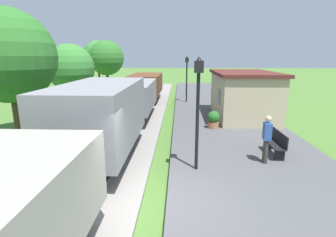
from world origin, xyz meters
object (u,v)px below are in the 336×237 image
object	(u,v)px
person_waiting	(267,137)
tree_trackside_far	(70,68)
tree_trackside_mid	(8,56)
bench_near_hut	(276,143)
tree_field_left	(106,58)
potted_planter	(213,119)
freight_train	(120,108)
lamp_post_near	(198,94)
tree_field_distant	(98,55)
station_hut	(243,94)
lamp_post_far	(187,70)

from	to	relation	value
person_waiting	tree_trackside_far	xyz separation A→B (m)	(-11.01, 10.00, 1.91)
tree_trackside_mid	bench_near_hut	bearing A→B (deg)	-10.66
tree_field_left	tree_trackside_far	bearing A→B (deg)	-91.40
potted_planter	tree_trackside_far	xyz separation A→B (m)	(-9.74, 5.58, 2.37)
bench_near_hut	tree_trackside_far	bearing A→B (deg)	141.59
freight_train	bench_near_hut	size ratio (longest dim) A/B	17.33
potted_planter	tree_field_left	world-z (taller)	tree_field_left
lamp_post_near	tree_trackside_far	xyz separation A→B (m)	(-8.53, 10.65, 0.29)
tree_trackside_far	tree_field_distant	xyz separation A→B (m)	(-2.72, 15.32, 0.96)
station_hut	tree_field_left	world-z (taller)	tree_field_left
bench_near_hut	tree_trackside_far	distance (m)	15.06
lamp_post_near	tree_field_distant	bearing A→B (deg)	113.41
lamp_post_far	tree_trackside_far	size ratio (longest dim) A/B	0.77
person_waiting	tree_trackside_mid	xyz separation A→B (m)	(-10.85, 2.93, 2.75)
bench_near_hut	person_waiting	xyz separation A→B (m)	(-0.64, -0.76, 0.46)
lamp_post_far	tree_trackside_far	distance (m)	8.83
tree_field_distant	station_hut	bearing A→B (deg)	-51.35
freight_train	tree_trackside_far	distance (m)	8.38
station_hut	lamp_post_near	xyz separation A→B (m)	(-3.30, -7.77, 1.15)
freight_train	tree_trackside_mid	world-z (taller)	tree_trackside_mid
person_waiting	tree_field_left	xyz separation A→B (m)	(-10.79, 18.81, 2.53)
tree_field_left	tree_field_distant	size ratio (longest dim) A/B	0.94
potted_planter	tree_field_left	distance (m)	17.52
tree_field_left	tree_field_distant	world-z (taller)	tree_field_distant
potted_planter	tree_field_distant	size ratio (longest dim) A/B	0.16
lamp_post_near	tree_trackside_far	world-z (taller)	tree_trackside_far
person_waiting	tree_field_distant	bearing A→B (deg)	-55.64
tree_trackside_mid	tree_field_distant	xyz separation A→B (m)	(-2.87, 22.39, 0.11)
freight_train	tree_field_left	xyz separation A→B (m)	(-4.82, 15.31, 2.23)
person_waiting	potted_planter	bearing A→B (deg)	-68.09
potted_planter	lamp_post_near	size ratio (longest dim) A/B	0.25
lamp_post_near	tree_trackside_far	size ratio (longest dim) A/B	0.77
freight_train	station_hut	bearing A→B (deg)	28.04
tree_trackside_mid	station_hut	bearing A→B (deg)	19.75
freight_train	lamp_post_near	bearing A→B (deg)	-49.92
freight_train	person_waiting	distance (m)	6.93
freight_train	tree_field_left	size ratio (longest dim) A/B	4.69
bench_near_hut	lamp_post_near	world-z (taller)	lamp_post_near
lamp_post_near	tree_field_distant	size ratio (longest dim) A/B	0.63
tree_trackside_far	tree_field_distant	size ratio (longest dim) A/B	0.82
lamp_post_near	lamp_post_far	world-z (taller)	same
bench_near_hut	lamp_post_far	xyz separation A→B (m)	(-3.12, 11.50, 2.08)
station_hut	tree_trackside_mid	world-z (taller)	tree_trackside_mid
station_hut	person_waiting	world-z (taller)	station_hut
tree_field_left	tree_trackside_mid	bearing A→B (deg)	-90.21
station_hut	tree_trackside_far	distance (m)	12.27
freight_train	tree_trackside_far	bearing A→B (deg)	127.76
lamp_post_near	tree_field_distant	world-z (taller)	tree_field_distant
potted_planter	lamp_post_far	distance (m)	8.21
potted_planter	tree_field_left	xyz separation A→B (m)	(-9.53, 14.40, 2.99)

